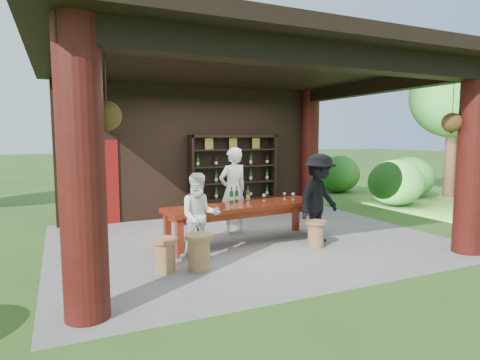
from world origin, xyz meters
name	(u,v)px	position (x,y,z in m)	size (l,w,h in m)	color
ground	(248,239)	(0.00, 0.00, 0.00)	(90.00, 90.00, 0.00)	#2D5119
pavilion	(239,132)	(-0.01, 0.43, 2.13)	(7.50, 6.00, 3.60)	slate
wine_shelf	(234,175)	(0.75, 2.45, 1.04)	(2.36, 0.36, 2.08)	black
tasting_table	(245,210)	(-0.16, -0.18, 0.63)	(3.21, 1.09, 0.75)	#63250E
stool_near_left	(199,251)	(-1.48, -1.36, 0.29)	(0.42, 0.42, 0.55)	#93623A
stool_near_right	(316,233)	(0.90, -1.03, 0.26)	(0.38, 0.38, 0.49)	#93623A
stool_far_left	(165,254)	(-1.98, -1.22, 0.27)	(0.39, 0.39, 0.52)	#93623A
host	(233,191)	(-0.07, 0.61, 0.91)	(0.66, 0.43, 1.81)	white
guest_woman	(200,216)	(-1.27, -0.78, 0.72)	(0.70, 0.55, 1.44)	white
guest_man	(319,198)	(1.13, -0.77, 0.86)	(1.11, 0.64, 1.72)	black
table_bottles	(239,194)	(-0.16, 0.11, 0.90)	(0.43, 0.16, 0.31)	#194C1E
table_glasses	(273,197)	(0.52, -0.04, 0.82)	(1.05, 0.18, 0.15)	silver
napkin_basket	(197,205)	(-1.16, -0.29, 0.82)	(0.26, 0.18, 0.14)	#BF6672
shrubs	(310,194)	(2.47, 1.50, 0.56)	(15.76, 8.99, 1.36)	#194C14
trees	(354,86)	(3.86, 1.59, 3.37)	(21.02, 11.05, 4.80)	#3F2819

